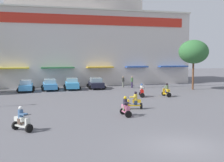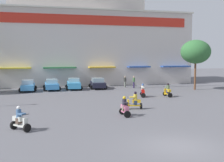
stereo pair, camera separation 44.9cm
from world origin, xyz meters
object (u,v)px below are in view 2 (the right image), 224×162
(parked_car_1, at_px, (52,84))
(pedestrian_0, at_px, (134,81))
(plaza_tree_1, at_px, (196,52))
(scooter_rider_5, at_px, (125,108))
(scooter_rider_3, at_px, (168,91))
(scooter_rider_6, at_px, (143,91))
(scooter_rider_2, at_px, (134,102))
(scooter_rider_0, at_px, (20,120))
(parked_car_2, at_px, (74,84))
(parked_car_3, at_px, (98,83))
(parked_car_0, at_px, (28,86))
(pedestrian_1, at_px, (125,81))

(parked_car_1, distance_m, pedestrian_0, 11.53)
(plaza_tree_1, bearing_deg, pedestrian_0, 148.75)
(pedestrian_0, bearing_deg, scooter_rider_5, -111.57)
(scooter_rider_3, relative_size, scooter_rider_6, 1.03)
(scooter_rider_6, bearing_deg, scooter_rider_5, -118.69)
(parked_car_1, distance_m, scooter_rider_2, 17.28)
(parked_car_1, distance_m, scooter_rider_0, 21.48)
(parked_car_2, bearing_deg, pedestrian_0, -2.53)
(scooter_rider_6, relative_size, pedestrian_0, 0.92)
(scooter_rider_3, height_order, pedestrian_0, pedestrian_0)
(parked_car_3, bearing_deg, scooter_rider_3, -59.77)
(scooter_rider_0, xyz_separation_m, scooter_rider_2, (9.29, 5.02, -0.01))
(pedestrian_0, bearing_deg, scooter_rider_0, -125.56)
(scooter_rider_5, distance_m, scooter_rider_6, 10.67)
(parked_car_2, height_order, parked_car_3, parked_car_2)
(parked_car_2, xyz_separation_m, scooter_rider_0, (-6.27, -21.13, -0.13))
(parked_car_3, height_order, scooter_rider_0, scooter_rider_0)
(parked_car_0, height_order, scooter_rider_2, scooter_rider_2)
(parked_car_2, height_order, pedestrian_1, pedestrian_1)
(scooter_rider_3, relative_size, scooter_rider_5, 1.02)
(scooter_rider_5, bearing_deg, scooter_rider_0, -162.03)
(plaza_tree_1, bearing_deg, parked_car_1, 165.50)
(scooter_rider_0, bearing_deg, scooter_rider_3, 35.94)
(scooter_rider_6, bearing_deg, scooter_rider_2, -116.79)
(parked_car_1, relative_size, parked_car_2, 1.08)
(parked_car_0, bearing_deg, parked_car_3, 4.24)
(plaza_tree_1, relative_size, parked_car_1, 1.50)
(parked_car_0, distance_m, scooter_rider_5, 19.53)
(parked_car_3, distance_m, scooter_rider_5, 18.90)
(parked_car_3, relative_size, pedestrian_0, 2.65)
(parked_car_1, bearing_deg, scooter_rider_6, -44.94)
(parked_car_2, distance_m, parked_car_3, 3.39)
(pedestrian_0, bearing_deg, parked_car_3, 174.46)
(parked_car_2, relative_size, scooter_rider_2, 2.69)
(plaza_tree_1, relative_size, scooter_rider_0, 4.34)
(parked_car_1, height_order, parked_car_3, parked_car_3)
(parked_car_1, distance_m, scooter_rider_6, 13.31)
(scooter_rider_0, height_order, pedestrian_0, pedestrian_0)
(plaza_tree_1, relative_size, scooter_rider_5, 4.40)
(parked_car_0, height_order, scooter_rider_3, scooter_rider_3)
(scooter_rider_0, relative_size, scooter_rider_2, 1.00)
(scooter_rider_0, relative_size, scooter_rider_5, 1.01)
(scooter_rider_0, bearing_deg, parked_car_0, 89.32)
(scooter_rider_0, distance_m, scooter_rider_5, 8.00)
(plaza_tree_1, bearing_deg, scooter_rider_0, -143.36)
(scooter_rider_2, bearing_deg, scooter_rider_0, -151.63)
(parked_car_2, xyz_separation_m, scooter_rider_5, (1.33, -18.66, -0.14))
(parked_car_2, bearing_deg, scooter_rider_3, -47.01)
(parked_car_1, bearing_deg, scooter_rider_2, -69.74)
(plaza_tree_1, relative_size, parked_car_3, 1.54)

